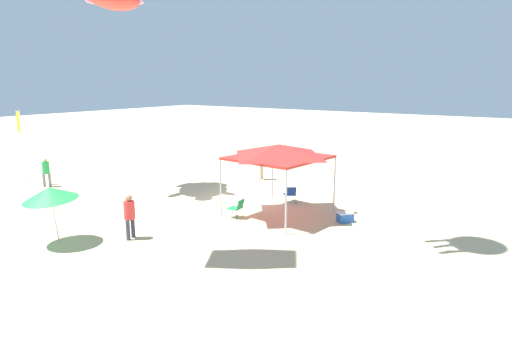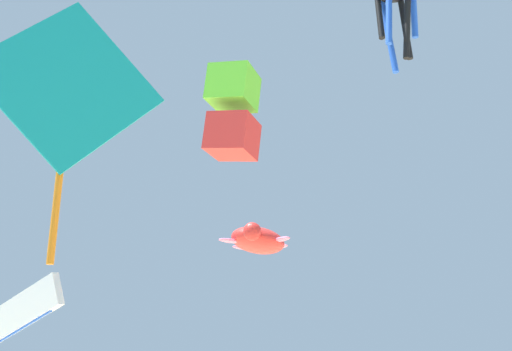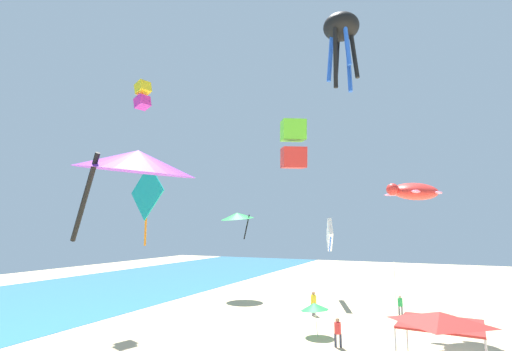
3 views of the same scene
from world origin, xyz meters
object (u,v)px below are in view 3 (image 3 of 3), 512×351
Objects in this scene: kite_delta_purple at (137,161)px; kite_octopus_black at (341,31)px; beach_umbrella at (314,306)px; kite_diamond_teal at (147,195)px; person_near_umbrella at (338,330)px; person_by_tent at (314,301)px; kite_turtle_red at (414,191)px; banner_flag at (395,282)px; kite_parafoil_white at (330,236)px; canopy_tent at (440,319)px; person_far_stroller at (400,303)px; kite_box_lime at (293,144)px; kite_delta_green at (237,216)px; kite_box_yellow at (143,95)px.

kite_octopus_black is (9.40, -4.54, 8.02)m from kite_delta_purple.
kite_diamond_teal is (-7.24, 7.99, 7.02)m from beach_umbrella.
person_by_tent is (7.22, 3.51, 0.13)m from person_near_umbrella.
beach_umbrella is 10.72m from kite_turtle_red.
kite_octopus_black reaches higher than banner_flag.
kite_parafoil_white is (13.88, 3.68, 5.18)m from person_near_umbrella.
kite_parafoil_white reaches higher than person_near_umbrella.
kite_parafoil_white is at bearing 67.19° from banner_flag.
kite_octopus_black reaches higher than kite_parafoil_white.
kite_turtle_red reaches higher than person_near_umbrella.
kite_diamond_teal is at bearing 132.18° from beach_umbrella.
canopy_tent is at bearing -167.12° from kite_parafoil_white.
kite_delta_purple reaches higher than person_by_tent.
kite_parafoil_white is at bearing 91.72° from kite_diamond_teal.
kite_delta_purple is 1.08× the size of kite_turtle_red.
person_by_tent is at bearing 41.62° from canopy_tent.
kite_diamond_teal reaches higher than person_far_stroller.
kite_delta_green is at bearing -79.93° from kite_box_lime.
beach_umbrella is at bearing 172.74° from kite_parafoil_white.
kite_delta_purple is at bearing 176.59° from beach_umbrella.
canopy_tent is at bearing 55.49° from person_by_tent.
kite_delta_purple reaches higher than person_far_stroller.
banner_flag is 21.62m from kite_octopus_black.
kite_box_lime is 0.73× the size of kite_delta_green.
kite_delta_purple is 21.24m from kite_turtle_red.
kite_box_yellow is at bearing 34.63° from kite_octopus_black.
person_far_stroller is at bearing -120.05° from person_near_umbrella.
kite_parafoil_white is 1.25× the size of kite_turtle_red.
kite_box_yellow is (-10.18, 18.93, 15.81)m from banner_flag.
kite_octopus_black reaches higher than kite_box_lime.
beach_umbrella is 0.66× the size of kite_box_lime.
kite_box_lime is (-7.85, -1.15, 11.12)m from person_by_tent.
kite_box_yellow is at bearing -51.25° from person_by_tent.
person_by_tent is at bearing 165.72° from kite_parafoil_white.
beach_umbrella is at bearing 108.13° from kite_box_yellow.
person_far_stroller is 9.15m from kite_parafoil_white.
kite_parafoil_white is 2.23× the size of kite_box_yellow.
banner_flag reaches higher than beach_umbrella.
beach_umbrella is 22.06m from kite_box_yellow.
kite_diamond_teal is at bearing -2.42° from kite_turtle_red.
kite_octopus_black is at bearing -150.94° from beach_umbrella.
person_near_umbrella is at bearing 101.83° from kite_box_yellow.
kite_delta_green is (26.09, 10.10, -0.72)m from kite_delta_purple.
kite_diamond_teal reaches higher than beach_umbrella.
kite_delta_purple is at bearing 58.14° from kite_box_lime.
kite_delta_green is at bearing 47.18° from beach_umbrella.
canopy_tent is 1.80× the size of beach_umbrella.
kite_turtle_red is at bearing 6.69° from canopy_tent.
kite_box_lime reaches higher than canopy_tent.
person_by_tent is 8.36m from kite_parafoil_white.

